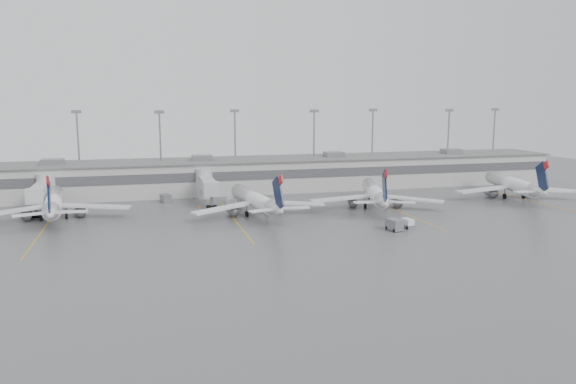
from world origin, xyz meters
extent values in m
plane|color=#58575A|center=(0.00, 0.00, 0.00)|extent=(260.00, 260.00, 0.00)
cube|color=#B1B1AB|center=(0.00, 58.00, 4.00)|extent=(150.00, 16.00, 8.00)
cube|color=#47474C|center=(0.00, 49.95, 5.00)|extent=(150.00, 0.15, 2.20)
cube|color=#606060|center=(0.00, 58.00, 8.05)|extent=(152.00, 17.00, 0.30)
cube|color=slate|center=(-55.00, 58.00, 8.80)|extent=(5.00, 4.00, 1.30)
cube|color=slate|center=(50.00, 58.00, 8.80)|extent=(5.00, 4.00, 1.30)
cylinder|color=gray|center=(-50.00, 67.50, 10.00)|extent=(0.44, 0.44, 20.00)
cube|color=slate|center=(-50.00, 67.50, 20.20)|extent=(2.40, 0.50, 0.80)
cylinder|color=gray|center=(-30.00, 60.00, 10.00)|extent=(0.44, 0.44, 20.00)
cube|color=slate|center=(-30.00, 60.00, 20.20)|extent=(2.40, 0.50, 0.80)
cylinder|color=gray|center=(-10.00, 67.50, 10.00)|extent=(0.44, 0.44, 20.00)
cube|color=slate|center=(-10.00, 67.50, 20.20)|extent=(2.40, 0.50, 0.80)
cylinder|color=gray|center=(10.00, 60.00, 10.00)|extent=(0.44, 0.44, 20.00)
cube|color=slate|center=(10.00, 60.00, 20.20)|extent=(2.40, 0.50, 0.80)
cylinder|color=gray|center=(30.00, 67.50, 10.00)|extent=(0.44, 0.44, 20.00)
cube|color=slate|center=(30.00, 67.50, 20.20)|extent=(2.40, 0.50, 0.80)
cylinder|color=gray|center=(50.00, 60.00, 10.00)|extent=(0.44, 0.44, 20.00)
cube|color=slate|center=(50.00, 60.00, 20.20)|extent=(2.40, 0.50, 0.80)
cylinder|color=gray|center=(70.00, 67.50, 10.00)|extent=(0.44, 0.44, 20.00)
cube|color=slate|center=(70.00, 67.50, 20.20)|extent=(2.40, 0.50, 0.80)
cylinder|color=#ADAFB2|center=(-55.50, 50.00, 3.50)|extent=(4.00, 4.00, 7.00)
cube|color=#ADAFB2|center=(-55.50, 43.50, 4.30)|extent=(2.80, 13.00, 2.60)
cube|color=#ADAFB2|center=(-55.50, 36.00, 4.30)|extent=(3.40, 2.40, 3.00)
cylinder|color=gray|center=(-55.50, 36.00, 1.40)|extent=(0.70, 0.70, 2.80)
cube|color=black|center=(-55.50, 36.00, 0.35)|extent=(2.20, 1.20, 0.70)
cylinder|color=#ADAFB2|center=(-20.50, 50.00, 3.50)|extent=(4.00, 4.00, 7.00)
cube|color=#ADAFB2|center=(-20.50, 43.50, 4.30)|extent=(2.80, 13.00, 2.60)
cube|color=#ADAFB2|center=(-20.50, 36.00, 4.30)|extent=(3.40, 2.40, 3.00)
cylinder|color=gray|center=(-20.50, 36.00, 1.40)|extent=(0.70, 0.70, 2.80)
cube|color=black|center=(-20.50, 36.00, 0.35)|extent=(2.20, 1.20, 0.70)
cube|color=#CD9E0C|center=(-52.50, 24.00, 0.01)|extent=(0.25, 40.00, 0.01)
cube|color=#CD9E0C|center=(-17.50, 24.00, 0.01)|extent=(0.25, 40.00, 0.01)
cube|color=#CD9E0C|center=(17.50, 24.00, 0.01)|extent=(0.25, 40.00, 0.01)
cube|color=#CD9E0C|center=(52.50, 24.00, 0.01)|extent=(0.25, 40.00, 0.01)
cylinder|color=white|center=(-51.97, 34.76, 3.23)|extent=(5.61, 23.92, 3.23)
cone|color=white|center=(-53.32, 48.05, 3.23)|extent=(3.52, 3.33, 3.23)
cone|color=white|center=(-50.52, 20.49, 3.66)|extent=(3.76, 5.69, 3.23)
cube|color=white|center=(-59.17, 30.99, 2.37)|extent=(13.95, 8.22, 0.38)
cube|color=white|center=(-44.16, 32.51, 2.37)|extent=(14.29, 5.70, 0.38)
cube|color=black|center=(-50.47, 19.96, 6.79)|extent=(0.93, 6.07, 7.05)
cube|color=#A00C13|center=(-50.33, 18.56, 9.59)|extent=(0.54, 2.20, 2.05)
cylinder|color=black|center=(-52.95, 44.41, 0.49)|extent=(0.47, 1.00, 0.97)
cylinder|color=black|center=(-54.01, 32.38, 0.59)|extent=(0.60, 1.23, 1.19)
cylinder|color=black|center=(-49.50, 32.84, 0.59)|extent=(0.60, 1.23, 1.19)
cylinder|color=white|center=(-12.76, 28.33, 3.09)|extent=(5.80, 22.85, 3.09)
cone|color=white|center=(-14.30, 41.00, 3.09)|extent=(3.41, 3.23, 3.09)
cone|color=white|center=(-11.11, 14.75, 3.50)|extent=(3.69, 5.48, 3.09)
cube|color=white|center=(-19.57, 24.60, 2.26)|extent=(13.26, 8.07, 0.36)
cube|color=white|center=(-5.26, 26.34, 2.26)|extent=(13.64, 5.19, 0.36)
cube|color=black|center=(-11.05, 14.23, 6.48)|extent=(1.01, 5.79, 6.73)
cube|color=#A00C13|center=(-10.89, 12.91, 9.16)|extent=(0.56, 2.10, 1.95)
cylinder|color=black|center=(-13.88, 37.53, 0.46)|extent=(0.47, 0.96, 0.93)
cylinder|color=black|center=(-14.66, 26.03, 0.57)|extent=(0.60, 1.18, 1.13)
cylinder|color=black|center=(-10.37, 26.55, 0.57)|extent=(0.60, 1.18, 1.13)
cylinder|color=white|center=(14.35, 29.23, 3.16)|extent=(9.52, 23.15, 3.16)
cone|color=white|center=(18.01, 41.78, 3.16)|extent=(3.86, 3.72, 3.16)
cone|color=white|center=(10.43, 15.77, 3.58)|extent=(4.51, 5.95, 3.16)
cube|color=white|center=(6.44, 28.46, 2.32)|extent=(13.78, 3.16, 0.37)
cube|color=white|center=(20.61, 24.33, 2.32)|extent=(12.87, 9.98, 0.37)
cube|color=black|center=(10.28, 15.26, 6.64)|extent=(1.96, 5.79, 6.90)
cube|color=#A00C13|center=(9.90, 13.95, 9.38)|extent=(0.90, 2.14, 2.00)
cylinder|color=black|center=(17.00, 38.34, 0.47)|extent=(0.62, 1.01, 0.95)
cylinder|color=black|center=(11.64, 27.83, 0.58)|extent=(0.78, 1.25, 1.16)
cylinder|color=black|center=(15.89, 26.59, 0.58)|extent=(0.78, 1.25, 1.16)
cylinder|color=white|center=(51.01, 32.29, 3.27)|extent=(8.46, 24.10, 3.27)
cone|color=white|center=(53.98, 45.47, 3.27)|extent=(3.86, 3.70, 3.27)
cone|color=white|center=(47.82, 18.15, 3.70)|extent=(4.39, 6.03, 3.27)
cube|color=white|center=(42.90, 30.99, 2.40)|extent=(14.37, 4.13, 0.38)
cube|color=white|center=(57.78, 27.63, 2.40)|extent=(13.63, 9.67, 0.38)
cube|color=black|center=(47.70, 17.62, 6.86)|extent=(1.67, 6.06, 7.13)
cube|color=#A00C13|center=(47.39, 16.24, 9.70)|extent=(0.80, 2.22, 2.07)
cylinder|color=black|center=(53.17, 41.85, 0.49)|extent=(0.59, 1.04, 0.98)
cylinder|color=black|center=(48.30, 30.67, 0.60)|extent=(0.74, 1.28, 1.20)
cylinder|color=black|center=(52.76, 29.66, 0.60)|extent=(0.74, 1.28, 1.20)
cube|color=silver|center=(11.98, 8.61, 0.87)|extent=(1.88, 2.55, 1.73)
cube|color=slate|center=(11.98, 8.61, 0.34)|extent=(2.14, 2.97, 0.67)
cylinder|color=black|center=(11.03, 9.41, 0.27)|extent=(0.31, 0.57, 0.54)
cylinder|color=black|center=(12.54, 9.71, 0.27)|extent=(0.31, 0.57, 0.54)
cylinder|color=black|center=(11.42, 7.52, 0.27)|extent=(0.31, 0.57, 0.54)
cylinder|color=black|center=(12.93, 7.82, 0.27)|extent=(0.31, 0.57, 0.54)
cube|color=slate|center=(8.78, 7.41, 1.08)|extent=(2.42, 3.48, 1.93)
cylinder|color=black|center=(7.77, 8.37, 0.32)|extent=(0.37, 0.67, 0.64)
cylinder|color=black|center=(9.79, 6.46, 0.32)|extent=(0.37, 0.67, 0.64)
cube|color=silver|center=(-47.32, 37.71, 0.90)|extent=(2.84, 2.20, 1.80)
cube|color=silver|center=(-15.51, 38.01, 0.90)|extent=(3.01, 2.56, 1.81)
cube|color=silver|center=(19.94, 44.48, 0.92)|extent=(2.92, 2.27, 1.83)
cube|color=slate|center=(-29.70, 46.06, 0.95)|extent=(2.70, 3.45, 1.89)
cone|color=#DB5504|center=(-58.37, 39.23, 0.39)|extent=(0.48, 0.48, 0.77)
cone|color=#DB5504|center=(-23.09, 37.44, 0.39)|extent=(0.50, 0.50, 0.79)
cone|color=#DB5504|center=(11.27, 41.72, 0.40)|extent=(0.50, 0.50, 0.80)
cone|color=#DB5504|center=(42.73, 39.71, 0.40)|extent=(0.50, 0.50, 0.80)
camera|label=1|loc=(-34.76, -82.94, 23.47)|focal=35.00mm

